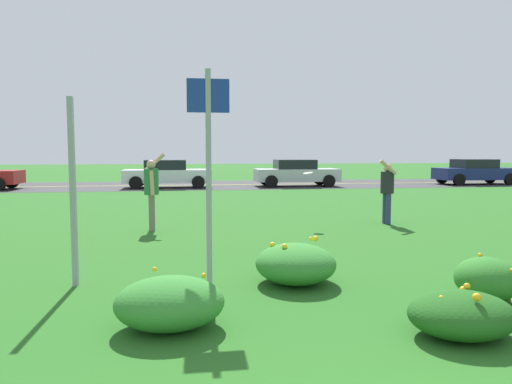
{
  "coord_description": "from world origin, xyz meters",
  "views": [
    {
      "loc": [
        -1.29,
        -1.31,
        1.87
      ],
      "look_at": [
        0.32,
        9.41,
        0.95
      ],
      "focal_mm": 33.29,
      "sensor_mm": 36.0,
      "label": 1
    }
  ],
  "objects_px": {
    "sign_post_by_roadside": "(209,159)",
    "person_catcher_dark_shirt": "(387,188)",
    "person_thrower_green_shirt": "(152,188)",
    "car_silver_center_right": "(296,173)",
    "car_white_center_left": "(167,174)",
    "frisbee_white": "(308,173)",
    "car_navy_rightmost": "(475,172)",
    "sign_post_near_path": "(73,192)"
  },
  "relations": [
    {
      "from": "sign_post_near_path",
      "to": "car_silver_center_right",
      "type": "distance_m",
      "value": 19.78
    },
    {
      "from": "person_thrower_green_shirt",
      "to": "car_silver_center_right",
      "type": "bearing_deg",
      "value": 63.77
    },
    {
      "from": "sign_post_by_roadside",
      "to": "frisbee_white",
      "type": "xyz_separation_m",
      "value": [
        2.72,
        5.14,
        -0.44
      ]
    },
    {
      "from": "person_catcher_dark_shirt",
      "to": "person_thrower_green_shirt",
      "type": "bearing_deg",
      "value": -178.11
    },
    {
      "from": "sign_post_by_roadside",
      "to": "car_silver_center_right",
      "type": "xyz_separation_m",
      "value": [
        5.66,
        18.76,
        -1.04
      ]
    },
    {
      "from": "sign_post_near_path",
      "to": "frisbee_white",
      "type": "bearing_deg",
      "value": 45.61
    },
    {
      "from": "frisbee_white",
      "to": "car_silver_center_right",
      "type": "height_order",
      "value": "car_silver_center_right"
    },
    {
      "from": "sign_post_near_path",
      "to": "car_navy_rightmost",
      "type": "relative_size",
      "value": 0.58
    },
    {
      "from": "sign_post_near_path",
      "to": "car_white_center_left",
      "type": "relative_size",
      "value": 0.58
    },
    {
      "from": "sign_post_near_path",
      "to": "person_thrower_green_shirt",
      "type": "bearing_deg",
      "value": 80.7
    },
    {
      "from": "sign_post_near_path",
      "to": "car_silver_center_right",
      "type": "xyz_separation_m",
      "value": [
        7.51,
        18.29,
        -0.57
      ]
    },
    {
      "from": "person_catcher_dark_shirt",
      "to": "car_navy_rightmost",
      "type": "height_order",
      "value": "person_catcher_dark_shirt"
    },
    {
      "from": "frisbee_white",
      "to": "sign_post_near_path",
      "type": "bearing_deg",
      "value": -134.39
    },
    {
      "from": "person_catcher_dark_shirt",
      "to": "car_white_center_left",
      "type": "height_order",
      "value": "person_catcher_dark_shirt"
    },
    {
      "from": "sign_post_near_path",
      "to": "person_catcher_dark_shirt",
      "type": "xyz_separation_m",
      "value": [
        6.72,
        4.78,
        -0.37
      ]
    },
    {
      "from": "person_thrower_green_shirt",
      "to": "car_white_center_left",
      "type": "height_order",
      "value": "person_thrower_green_shirt"
    },
    {
      "from": "person_catcher_dark_shirt",
      "to": "car_silver_center_right",
      "type": "relative_size",
      "value": 0.37
    },
    {
      "from": "car_silver_center_right",
      "to": "car_navy_rightmost",
      "type": "height_order",
      "value": "same"
    },
    {
      "from": "car_silver_center_right",
      "to": "person_catcher_dark_shirt",
      "type": "bearing_deg",
      "value": -93.35
    },
    {
      "from": "person_thrower_green_shirt",
      "to": "car_white_center_left",
      "type": "xyz_separation_m",
      "value": [
        -0.13,
        13.71,
        -0.27
      ]
    },
    {
      "from": "person_thrower_green_shirt",
      "to": "car_navy_rightmost",
      "type": "bearing_deg",
      "value": 38.36
    },
    {
      "from": "frisbee_white",
      "to": "car_navy_rightmost",
      "type": "bearing_deg",
      "value": 45.25
    },
    {
      "from": "person_catcher_dark_shirt",
      "to": "sign_post_by_roadside",
      "type": "bearing_deg",
      "value": -132.83
    },
    {
      "from": "frisbee_white",
      "to": "car_white_center_left",
      "type": "relative_size",
      "value": 0.05
    },
    {
      "from": "person_thrower_green_shirt",
      "to": "car_silver_center_right",
      "type": "height_order",
      "value": "person_thrower_green_shirt"
    },
    {
      "from": "sign_post_by_roadside",
      "to": "person_thrower_green_shirt",
      "type": "relative_size",
      "value": 1.6
    },
    {
      "from": "sign_post_near_path",
      "to": "person_catcher_dark_shirt",
      "type": "relative_size",
      "value": 1.55
    },
    {
      "from": "sign_post_by_roadside",
      "to": "person_thrower_green_shirt",
      "type": "bearing_deg",
      "value": 102.29
    },
    {
      "from": "sign_post_near_path",
      "to": "person_catcher_dark_shirt",
      "type": "height_order",
      "value": "sign_post_near_path"
    },
    {
      "from": "car_silver_center_right",
      "to": "car_navy_rightmost",
      "type": "xyz_separation_m",
      "value": [
        10.57,
        0.0,
        0.0
      ]
    },
    {
      "from": "person_thrower_green_shirt",
      "to": "car_silver_center_right",
      "type": "relative_size",
      "value": 0.41
    },
    {
      "from": "car_white_center_left",
      "to": "sign_post_near_path",
      "type": "bearing_deg",
      "value": -91.94
    },
    {
      "from": "person_catcher_dark_shirt",
      "to": "car_silver_center_right",
      "type": "distance_m",
      "value": 13.54
    },
    {
      "from": "sign_post_by_roadside",
      "to": "car_white_center_left",
      "type": "relative_size",
      "value": 0.66
    },
    {
      "from": "sign_post_by_roadside",
      "to": "car_navy_rightmost",
      "type": "relative_size",
      "value": 0.66
    },
    {
      "from": "sign_post_by_roadside",
      "to": "person_catcher_dark_shirt",
      "type": "xyz_separation_m",
      "value": [
        4.86,
        5.25,
        -0.84
      ]
    },
    {
      "from": "car_white_center_left",
      "to": "frisbee_white",
      "type": "bearing_deg",
      "value": -73.81
    },
    {
      "from": "person_thrower_green_shirt",
      "to": "frisbee_white",
      "type": "bearing_deg",
      "value": 1.34
    },
    {
      "from": "car_silver_center_right",
      "to": "sign_post_by_roadside",
      "type": "bearing_deg",
      "value": -106.78
    },
    {
      "from": "sign_post_near_path",
      "to": "frisbee_white",
      "type": "distance_m",
      "value": 6.54
    },
    {
      "from": "car_silver_center_right",
      "to": "car_white_center_left",
      "type": "bearing_deg",
      "value": 180.0
    },
    {
      "from": "person_thrower_green_shirt",
      "to": "frisbee_white",
      "type": "height_order",
      "value": "person_thrower_green_shirt"
    }
  ]
}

